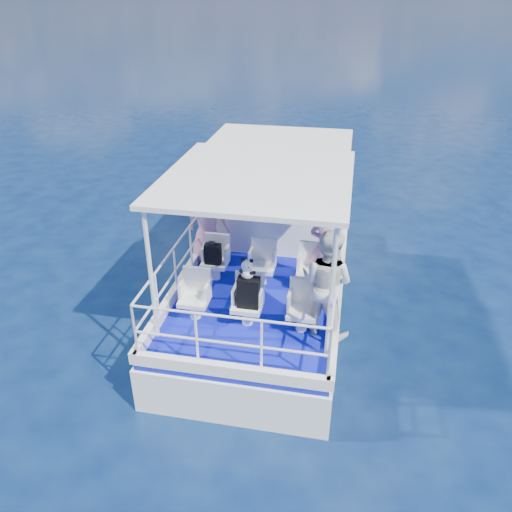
# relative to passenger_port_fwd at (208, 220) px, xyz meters

# --- Properties ---
(ground) EXTENTS (2000.00, 2000.00, 0.00)m
(ground) POSITION_rel_passenger_port_fwd_xyz_m (1.21, -0.88, -1.81)
(ground) COLOR #08173C
(ground) RESTS_ON ground
(hull) EXTENTS (3.00, 7.00, 1.60)m
(hull) POSITION_rel_passenger_port_fwd_xyz_m (1.21, 0.12, -1.81)
(hull) COLOR white
(hull) RESTS_ON ground
(deck) EXTENTS (2.90, 6.90, 0.10)m
(deck) POSITION_rel_passenger_port_fwd_xyz_m (1.21, 0.12, -0.96)
(deck) COLOR #0B10A0
(deck) RESTS_ON hull
(cabin) EXTENTS (2.85, 2.00, 2.20)m
(cabin) POSITION_rel_passenger_port_fwd_xyz_m (1.21, 1.42, 0.19)
(cabin) COLOR white
(cabin) RESTS_ON deck
(canopy) EXTENTS (3.00, 3.20, 0.08)m
(canopy) POSITION_rel_passenger_port_fwd_xyz_m (1.21, -1.08, 1.33)
(canopy) COLOR white
(canopy) RESTS_ON cabin
(canopy_posts) EXTENTS (2.77, 2.97, 2.20)m
(canopy_posts) POSITION_rel_passenger_port_fwd_xyz_m (1.21, -1.13, 0.19)
(canopy_posts) COLOR white
(canopy_posts) RESTS_ON deck
(railings) EXTENTS (2.84, 3.59, 1.00)m
(railings) POSITION_rel_passenger_port_fwd_xyz_m (1.21, -1.45, -0.41)
(railings) COLOR white
(railings) RESTS_ON deck
(seat_port_fwd) EXTENTS (0.48, 0.46, 0.38)m
(seat_port_fwd) POSITION_rel_passenger_port_fwd_xyz_m (0.31, -0.68, -0.72)
(seat_port_fwd) COLOR white
(seat_port_fwd) RESTS_ON deck
(seat_center_fwd) EXTENTS (0.48, 0.46, 0.38)m
(seat_center_fwd) POSITION_rel_passenger_port_fwd_xyz_m (1.21, -0.68, -0.72)
(seat_center_fwd) COLOR white
(seat_center_fwd) RESTS_ON deck
(seat_stbd_fwd) EXTENTS (0.48, 0.46, 0.38)m
(seat_stbd_fwd) POSITION_rel_passenger_port_fwd_xyz_m (2.11, -0.68, -0.72)
(seat_stbd_fwd) COLOR white
(seat_stbd_fwd) RESTS_ON deck
(seat_port_aft) EXTENTS (0.48, 0.46, 0.38)m
(seat_port_aft) POSITION_rel_passenger_port_fwd_xyz_m (0.31, -1.98, -0.72)
(seat_port_aft) COLOR white
(seat_port_aft) RESTS_ON deck
(seat_center_aft) EXTENTS (0.48, 0.46, 0.38)m
(seat_center_aft) POSITION_rel_passenger_port_fwd_xyz_m (1.21, -1.98, -0.72)
(seat_center_aft) COLOR white
(seat_center_aft) RESTS_ON deck
(seat_stbd_aft) EXTENTS (0.48, 0.46, 0.38)m
(seat_stbd_aft) POSITION_rel_passenger_port_fwd_xyz_m (2.11, -1.98, -0.72)
(seat_stbd_aft) COLOR white
(seat_stbd_aft) RESTS_ON deck
(passenger_port_fwd) EXTENTS (0.74, 0.57, 1.81)m
(passenger_port_fwd) POSITION_rel_passenger_port_fwd_xyz_m (0.00, 0.00, 0.00)
(passenger_port_fwd) COLOR pink
(passenger_port_fwd) RESTS_ON deck
(passenger_stbd_fwd) EXTENTS (0.70, 0.57, 1.65)m
(passenger_stbd_fwd) POSITION_rel_passenger_port_fwd_xyz_m (2.35, -0.61, -0.08)
(passenger_stbd_fwd) COLOR #CB83A1
(passenger_stbd_fwd) RESTS_ON deck
(passenger_stbd_aft) EXTENTS (1.07, 0.96, 1.80)m
(passenger_stbd_aft) POSITION_rel_passenger_port_fwd_xyz_m (2.46, -1.93, -0.01)
(passenger_stbd_aft) COLOR white
(passenger_stbd_aft) RESTS_ON deck
(backpack_port) EXTENTS (0.30, 0.17, 0.39)m
(backpack_port) POSITION_rel_passenger_port_fwd_xyz_m (0.31, -0.77, -0.33)
(backpack_port) COLOR black
(backpack_port) RESTS_ON seat_port_fwd
(backpack_center) EXTENTS (0.35, 0.20, 0.53)m
(backpack_center) POSITION_rel_passenger_port_fwd_xyz_m (1.25, -2.03, -0.26)
(backpack_center) COLOR black
(backpack_center) RESTS_ON seat_center_aft
(compact_camera) EXTENTS (0.11, 0.07, 0.07)m
(compact_camera) POSITION_rel_passenger_port_fwd_xyz_m (0.30, -0.79, -0.10)
(compact_camera) COLOR black
(compact_camera) RESTS_ON backpack_port
(panda) EXTENTS (0.22, 0.19, 0.34)m
(panda) POSITION_rel_passenger_port_fwd_xyz_m (1.23, -2.02, 0.17)
(panda) COLOR white
(panda) RESTS_ON backpack_center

